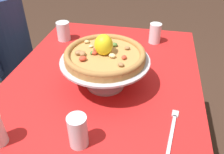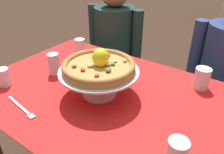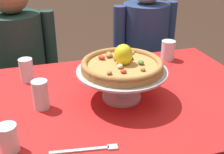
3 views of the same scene
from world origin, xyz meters
name	(u,v)px [view 3 (image 3 of 3)]	position (x,y,z in m)	size (l,w,h in m)	color
dining_table	(120,118)	(0.00, 0.00, 0.64)	(1.24, 0.86, 0.76)	brown
pizza_stand	(123,78)	(0.00, -0.02, 0.85)	(0.37, 0.37, 0.13)	#B7B7C1
pizza	(123,64)	(0.00, -0.02, 0.91)	(0.33, 0.33, 0.10)	#BC8447
water_glass_back_left	(27,72)	(-0.37, 0.25, 0.81)	(0.06, 0.06, 0.11)	white
water_glass_front_left	(9,140)	(-0.44, -0.23, 0.80)	(0.06, 0.06, 0.09)	white
water_glass_back_right	(168,51)	(0.38, 0.31, 0.80)	(0.07, 0.07, 0.11)	silver
water_glass_side_left	(41,97)	(-0.32, -0.01, 0.81)	(0.06, 0.06, 0.12)	silver
dinner_fork	(88,150)	(-0.20, -0.31, 0.76)	(0.22, 0.05, 0.01)	#B7B7C1
diner_left	(22,77)	(-0.42, 0.71, 0.57)	(0.48, 0.35, 1.19)	gray
diner_right	(144,63)	(0.42, 0.74, 0.56)	(0.47, 0.35, 1.18)	gray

